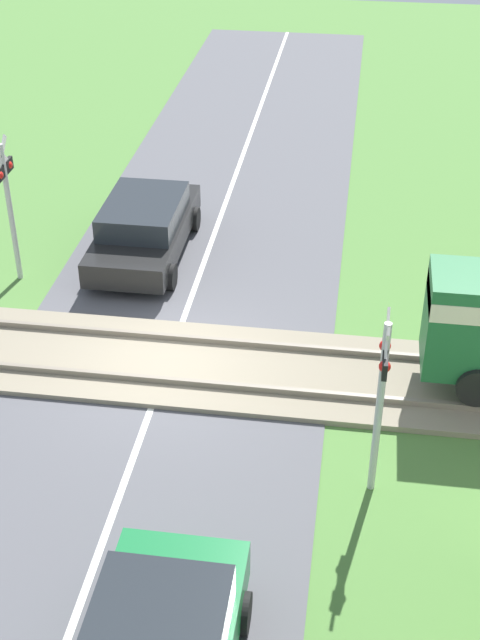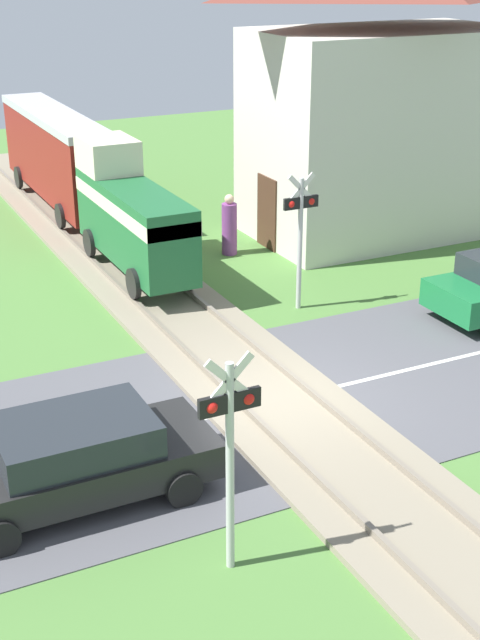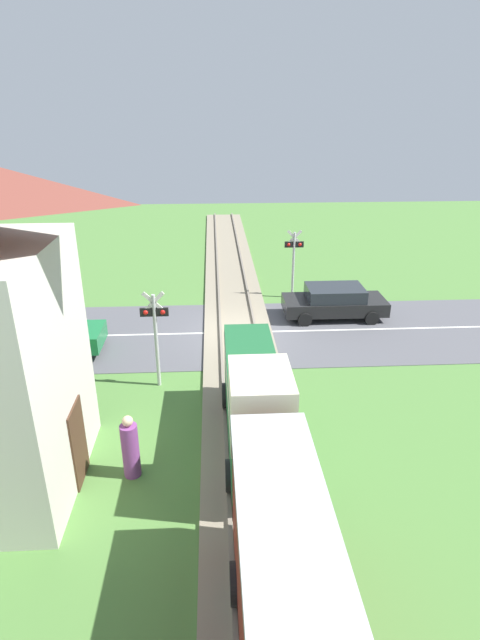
{
  "view_description": "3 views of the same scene",
  "coord_description": "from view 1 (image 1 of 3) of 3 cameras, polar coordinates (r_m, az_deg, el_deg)",
  "views": [
    {
      "loc": [
        13.84,
        3.45,
        10.33
      ],
      "look_at": [
        0.0,
        1.45,
        1.2
      ],
      "focal_mm": 50.0,
      "sensor_mm": 36.0,
      "label": 1
    },
    {
      "loc": [
        -7.34,
        -13.42,
        8.26
      ],
      "look_at": [
        0.0,
        1.45,
        1.2
      ],
      "focal_mm": 50.0,
      "sensor_mm": 36.0,
      "label": 2
    },
    {
      "loc": [
        0.97,
        18.76,
        8.64
      ],
      "look_at": [
        0.0,
        1.45,
        1.2
      ],
      "focal_mm": 28.0,
      "sensor_mm": 36.0,
      "label": 3
    }
  ],
  "objects": [
    {
      "name": "crossing_signal_east_approach",
      "position": [
        13.71,
        9.06,
        -4.07
      ],
      "size": [
        0.9,
        0.18,
        3.35
      ],
      "color": "#B7B7B7",
      "rests_on": "ground_plane"
    },
    {
      "name": "ground_plane",
      "position": [
        17.61,
        -4.69,
        -2.9
      ],
      "size": [
        60.0,
        60.0,
        0.0
      ],
      "primitive_type": "plane",
      "color": "#4C7A38"
    },
    {
      "name": "crossing_signal_west_approach",
      "position": [
        20.06,
        -14.67,
        7.91
      ],
      "size": [
        0.9,
        0.18,
        3.35
      ],
      "color": "#B7B7B7",
      "rests_on": "ground_plane"
    },
    {
      "name": "road_surface",
      "position": [
        17.61,
        -4.69,
        -2.87
      ],
      "size": [
        48.0,
        6.4,
        0.02
      ],
      "color": "#515156",
      "rests_on": "ground_plane"
    },
    {
      "name": "track_bed",
      "position": [
        17.57,
        -4.7,
        -2.72
      ],
      "size": [
        2.8,
        48.0,
        0.24
      ],
      "color": "gray",
      "rests_on": "ground_plane"
    },
    {
      "name": "car_near_crossing",
      "position": [
        21.1,
        -6.14,
        5.95
      ],
      "size": [
        4.45,
        2.03,
        1.42
      ],
      "color": "black",
      "rests_on": "ground_plane"
    }
  ]
}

